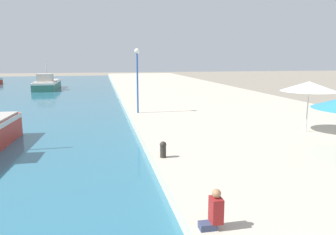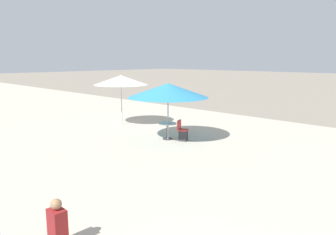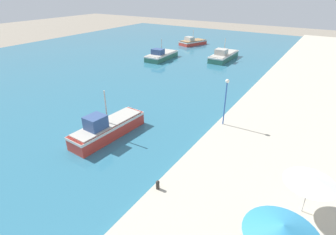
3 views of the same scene
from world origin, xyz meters
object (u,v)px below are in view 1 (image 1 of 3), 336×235
object	(u,v)px
person_at_quay	(214,211)
mooring_bollard	(163,149)
fishing_boat_far	(47,84)
lamppost	(137,70)
cafe_umbrella_white	(309,86)

from	to	relation	value
person_at_quay	mooring_bollard	distance (m)	5.66
fishing_boat_far	person_at_quay	size ratio (longest dim) A/B	8.95
fishing_boat_far	lamppost	bearing A→B (deg)	-68.83
cafe_umbrella_white	person_at_quay	world-z (taller)	cafe_umbrella_white
cafe_umbrella_white	person_at_quay	distance (m)	12.11
mooring_bollard	lamppost	world-z (taller)	lamppost
fishing_boat_far	mooring_bollard	size ratio (longest dim) A/B	13.19
fishing_boat_far	mooring_bollard	distance (m)	37.59
cafe_umbrella_white	lamppost	world-z (taller)	lamppost
fishing_boat_far	lamppost	distance (m)	27.41
person_at_quay	mooring_bollard	size ratio (longest dim) A/B	1.47
person_at_quay	fishing_boat_far	bearing A→B (deg)	103.31
person_at_quay	mooring_bollard	xyz separation A→B (m)	(-0.13, 5.66, -0.07)
cafe_umbrella_white	mooring_bollard	distance (m)	9.13
fishing_boat_far	lamppost	world-z (taller)	lamppost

